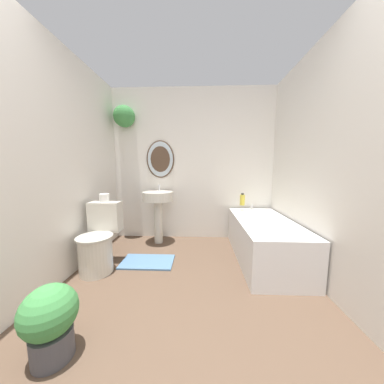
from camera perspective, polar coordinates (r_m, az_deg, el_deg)
wall_back at (r=3.15m, az=-1.53°, el=9.16°), size 2.67×0.32×2.40m
wall_left at (r=2.26m, az=-36.87°, el=6.93°), size 0.06×2.85×2.40m
wall_right at (r=2.12m, az=36.80°, el=7.01°), size 0.06×2.85×2.40m
toilet at (r=2.48m, az=-25.87°, el=-13.20°), size 0.38×0.53×0.75m
pedestal_sink at (r=2.97m, az=-10.07°, el=-3.37°), size 0.46×0.46×0.89m
bathtub at (r=2.65m, az=20.50°, el=-12.84°), size 0.66×1.42×0.59m
shampoo_bottle at (r=3.04m, az=14.69°, el=-2.22°), size 0.08×0.08×0.19m
potted_plant at (r=1.61m, az=-36.45°, el=-28.08°), size 0.31×0.31×0.47m
bath_mat at (r=2.57m, az=-13.02°, el=-19.48°), size 0.63×0.38×0.02m
toilet_paper_roll at (r=2.52m, az=-24.54°, el=-1.60°), size 0.11×0.11×0.10m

